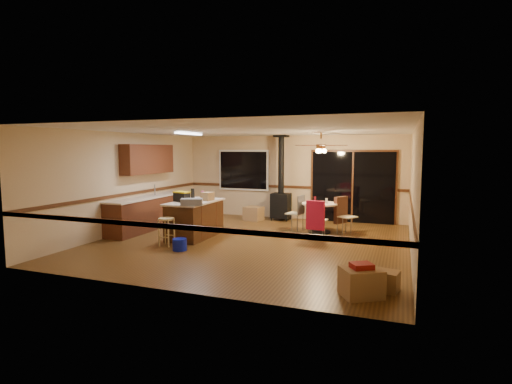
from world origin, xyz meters
The scene contains 35 objects.
floor centered at (0.00, 0.00, 0.00)m, with size 7.00×7.00×0.00m, color brown.
ceiling centered at (0.00, 0.00, 2.60)m, with size 7.00×7.00×0.00m, color silver.
wall_back centered at (0.00, 3.50, 1.30)m, with size 7.00×7.00×0.00m, color tan.
wall_front centered at (0.00, -3.50, 1.30)m, with size 7.00×7.00×0.00m, color tan.
wall_left centered at (-3.50, 0.00, 1.30)m, with size 7.00×7.00×0.00m, color tan.
wall_right centered at (3.50, 0.00, 1.30)m, with size 7.00×7.00×0.00m, color tan.
chair_rail centered at (0.00, 0.00, 1.00)m, with size 7.00×7.00×0.08m, color #4A2612, non-canonical shape.
window centered at (-1.60, 3.45, 1.50)m, with size 1.72×0.10×1.32m, color black.
sliding_door centered at (1.90, 3.45, 1.05)m, with size 2.52×0.10×2.10m, color black.
lower_cabinets centered at (-3.20, 0.50, 0.43)m, with size 0.60×3.00×0.86m, color #542615.
countertop centered at (-3.20, 0.50, 0.88)m, with size 0.64×3.04×0.04m, color beige.
upper_cabinets centered at (-3.33, 0.70, 1.90)m, with size 0.35×2.00×0.80m, color #542615.
kitchen_island centered at (-1.50, 0.00, 0.45)m, with size 0.88×1.68×0.90m.
wood_stove centered at (-0.20, 3.05, 0.73)m, with size 0.55×0.50×2.52m.
ceiling_fan centered at (1.29, 1.61, 2.21)m, with size 0.24×0.24×0.55m.
fluorescent_strip centered at (-1.80, 0.30, 2.56)m, with size 0.10×1.20×0.04m, color white.
toolbox_grey centered at (-1.20, -0.68, 0.98)m, with size 0.49×0.27×0.15m, color slate.
toolbox_black centered at (-1.75, -0.20, 1.01)m, with size 0.39×0.21×0.22m, color black.
toolbox_yellow_lid centered at (-1.75, -0.20, 1.13)m, with size 0.42×0.22×0.03m, color gold.
box_on_island centered at (-1.27, 0.25, 1.00)m, with size 0.22×0.30×0.20m, color olive.
bottle_dark centered at (-1.54, -0.02, 1.06)m, with size 0.09×0.09×0.31m, color black.
bottle_pink centered at (-1.43, 0.29, 1.01)m, with size 0.07×0.07×0.23m, color #D84C8C.
bottle_white centered at (-1.47, 0.48, 0.98)m, with size 0.06×0.06×0.17m, color white.
bar_stool centered at (-1.65, -1.03, 0.32)m, with size 0.35×0.35×0.64m, color tan.
blue_bucket centered at (-1.17, -1.29, 0.13)m, with size 0.31×0.31×0.26m, color #0C18A9.
dining_table centered at (1.29, 1.61, 0.53)m, with size 0.94×0.94×0.78m.
glass_red centered at (1.14, 1.71, 0.86)m, with size 0.06×0.06×0.15m, color #590C14.
glass_cream centered at (1.47, 1.56, 0.85)m, with size 0.06×0.06×0.14m, color beige.
chair_left centered at (0.69, 1.69, 0.59)m, with size 0.48×0.47×0.51m.
chair_near centered at (1.37, 0.73, 0.60)m, with size 0.47×0.50×0.70m.
chair_right centered at (1.83, 1.76, 0.60)m, with size 0.61×0.60×0.70m.
box_under_window centered at (-0.97, 2.69, 0.21)m, with size 0.53×0.43×0.43m, color olive.
box_corner_a centered at (2.77, -2.73, 0.21)m, with size 0.56×0.47×0.42m, color olive.
box_corner_b centered at (3.10, -2.36, 0.16)m, with size 0.38×0.33×0.31m, color olive.
box_small_red centered at (2.77, -2.73, 0.46)m, with size 0.30×0.25×0.08m, color maroon.
Camera 1 is at (3.29, -8.61, 2.15)m, focal length 28.00 mm.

